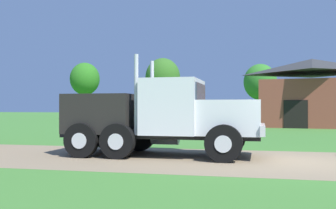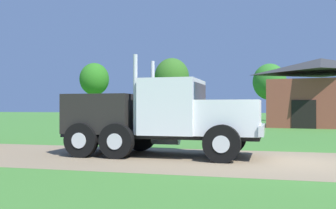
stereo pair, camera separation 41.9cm
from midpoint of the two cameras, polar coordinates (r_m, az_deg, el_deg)
ground_plane at (r=12.11m, az=19.56°, el=-8.20°), size 200.00×200.00×0.00m
dirt_track at (r=12.11m, az=19.56°, el=-8.18°), size 120.00×5.73×0.01m
truck_foreground_white at (r=13.07m, az=-0.41°, el=-1.87°), size 6.85×2.78×3.35m
shed_building at (r=34.53m, az=22.15°, el=1.50°), size 9.36×8.10×5.75m
tree_left at (r=53.93m, az=-10.70°, el=3.70°), size 4.04×4.04×7.76m
tree_mid at (r=53.63m, az=0.79°, el=4.07°), size 4.84×4.84×8.51m
tree_right at (r=47.84m, az=15.12°, el=3.26°), size 3.98×3.98×6.91m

